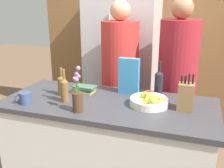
{
  "coord_description": "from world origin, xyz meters",
  "views": [
    {
      "loc": [
        0.65,
        -1.83,
        1.68
      ],
      "look_at": [
        0.0,
        0.09,
        1.04
      ],
      "focal_mm": 42.0,
      "sensor_mm": 36.0,
      "label": 1
    }
  ],
  "objects_px": {
    "bottle_oil": "(62,84)",
    "bottle_vinegar": "(159,82)",
    "refrigerator": "(122,64)",
    "book_stack": "(84,89)",
    "fruit_bowl": "(149,100)",
    "knife_block": "(186,97)",
    "coffee_mug": "(25,98)",
    "bottle_wine": "(64,89)",
    "cereal_box": "(129,76)",
    "person_at_sink": "(120,76)",
    "flower_vase": "(77,97)",
    "person_in_blue": "(177,79)"
  },
  "relations": [
    {
      "from": "bottle_oil",
      "to": "bottle_vinegar",
      "type": "distance_m",
      "value": 0.82
    },
    {
      "from": "refrigerator",
      "to": "book_stack",
      "type": "bearing_deg",
      "value": -91.64
    },
    {
      "from": "fruit_bowl",
      "to": "knife_block",
      "type": "distance_m",
      "value": 0.27
    },
    {
      "from": "coffee_mug",
      "to": "bottle_wine",
      "type": "height_order",
      "value": "bottle_wine"
    },
    {
      "from": "refrigerator",
      "to": "cereal_box",
      "type": "relative_size",
      "value": 6.11
    },
    {
      "from": "book_stack",
      "to": "bottle_wine",
      "type": "height_order",
      "value": "bottle_wine"
    },
    {
      "from": "cereal_box",
      "to": "bottle_vinegar",
      "type": "relative_size",
      "value": 1.05
    },
    {
      "from": "knife_block",
      "to": "cereal_box",
      "type": "height_order",
      "value": "cereal_box"
    },
    {
      "from": "fruit_bowl",
      "to": "bottle_wine",
      "type": "relative_size",
      "value": 1.12
    },
    {
      "from": "book_stack",
      "to": "knife_block",
      "type": "bearing_deg",
      "value": -7.42
    },
    {
      "from": "knife_block",
      "to": "book_stack",
      "type": "relative_size",
      "value": 1.35
    },
    {
      "from": "book_stack",
      "to": "bottle_oil",
      "type": "height_order",
      "value": "bottle_oil"
    },
    {
      "from": "book_stack",
      "to": "bottle_oil",
      "type": "relative_size",
      "value": 0.87
    },
    {
      "from": "bottle_wine",
      "to": "knife_block",
      "type": "bearing_deg",
      "value": 8.26
    },
    {
      "from": "person_at_sink",
      "to": "flower_vase",
      "type": "bearing_deg",
      "value": -72.49
    },
    {
      "from": "flower_vase",
      "to": "fruit_bowl",
      "type": "bearing_deg",
      "value": 31.18
    },
    {
      "from": "knife_block",
      "to": "person_at_sink",
      "type": "xyz_separation_m",
      "value": [
        -0.69,
        0.63,
        -0.07
      ]
    },
    {
      "from": "bottle_oil",
      "to": "person_at_sink",
      "type": "height_order",
      "value": "person_at_sink"
    },
    {
      "from": "refrigerator",
      "to": "knife_block",
      "type": "relative_size",
      "value": 6.78
    },
    {
      "from": "knife_block",
      "to": "person_at_sink",
      "type": "height_order",
      "value": "person_at_sink"
    },
    {
      "from": "person_in_blue",
      "to": "fruit_bowl",
      "type": "bearing_deg",
      "value": -83.75
    },
    {
      "from": "book_stack",
      "to": "bottle_vinegar",
      "type": "height_order",
      "value": "bottle_vinegar"
    },
    {
      "from": "fruit_bowl",
      "to": "bottle_oil",
      "type": "bearing_deg",
      "value": -179.59
    },
    {
      "from": "coffee_mug",
      "to": "bottle_oil",
      "type": "distance_m",
      "value": 0.32
    },
    {
      "from": "book_stack",
      "to": "person_in_blue",
      "type": "xyz_separation_m",
      "value": [
        0.74,
        0.53,
        0.02
      ]
    },
    {
      "from": "knife_block",
      "to": "refrigerator",
      "type": "bearing_deg",
      "value": 124.94
    },
    {
      "from": "bottle_oil",
      "to": "flower_vase",
      "type": "bearing_deg",
      "value": -44.51
    },
    {
      "from": "refrigerator",
      "to": "bottle_oil",
      "type": "relative_size",
      "value": 7.95
    },
    {
      "from": "refrigerator",
      "to": "person_in_blue",
      "type": "height_order",
      "value": "refrigerator"
    },
    {
      "from": "fruit_bowl",
      "to": "person_in_blue",
      "type": "distance_m",
      "value": 0.65
    },
    {
      "from": "coffee_mug",
      "to": "bottle_vinegar",
      "type": "relative_size",
      "value": 0.4
    },
    {
      "from": "fruit_bowl",
      "to": "flower_vase",
      "type": "height_order",
      "value": "flower_vase"
    },
    {
      "from": "refrigerator",
      "to": "knife_block",
      "type": "bearing_deg",
      "value": -55.06
    },
    {
      "from": "refrigerator",
      "to": "bottle_vinegar",
      "type": "relative_size",
      "value": 6.43
    },
    {
      "from": "bottle_oil",
      "to": "bottle_vinegar",
      "type": "relative_size",
      "value": 0.81
    },
    {
      "from": "flower_vase",
      "to": "bottle_vinegar",
      "type": "height_order",
      "value": "flower_vase"
    },
    {
      "from": "flower_vase",
      "to": "person_in_blue",
      "type": "bearing_deg",
      "value": 56.29
    },
    {
      "from": "fruit_bowl",
      "to": "bottle_wine",
      "type": "bearing_deg",
      "value": -168.09
    },
    {
      "from": "bottle_wine",
      "to": "person_at_sink",
      "type": "relative_size",
      "value": 0.16
    },
    {
      "from": "knife_block",
      "to": "flower_vase",
      "type": "xyz_separation_m",
      "value": [
        -0.73,
        -0.28,
        0.01
      ]
    },
    {
      "from": "knife_block",
      "to": "book_stack",
      "type": "xyz_separation_m",
      "value": [
        -0.86,
        0.11,
        -0.07
      ]
    },
    {
      "from": "flower_vase",
      "to": "coffee_mug",
      "type": "height_order",
      "value": "flower_vase"
    },
    {
      "from": "flower_vase",
      "to": "book_stack",
      "type": "relative_size",
      "value": 1.64
    },
    {
      "from": "fruit_bowl",
      "to": "person_at_sink",
      "type": "relative_size",
      "value": 0.17
    },
    {
      "from": "bottle_vinegar",
      "to": "bottle_wine",
      "type": "bearing_deg",
      "value": -149.69
    },
    {
      "from": "cereal_box",
      "to": "person_in_blue",
      "type": "height_order",
      "value": "person_in_blue"
    },
    {
      "from": "bottle_oil",
      "to": "coffee_mug",
      "type": "bearing_deg",
      "value": -123.85
    },
    {
      "from": "refrigerator",
      "to": "bottle_vinegar",
      "type": "distance_m",
      "value": 1.1
    },
    {
      "from": "cereal_box",
      "to": "person_in_blue",
      "type": "xyz_separation_m",
      "value": [
        0.37,
        0.42,
        -0.11
      ]
    },
    {
      "from": "bottle_vinegar",
      "to": "refrigerator",
      "type": "bearing_deg",
      "value": 122.61
    }
  ]
}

